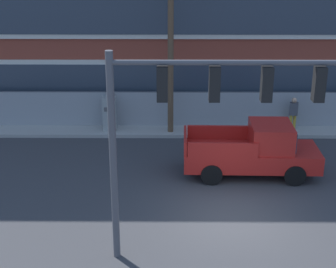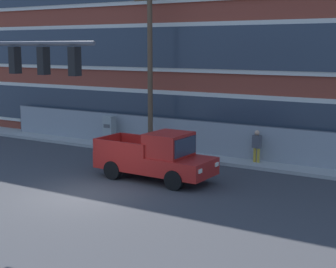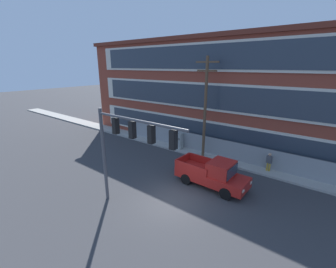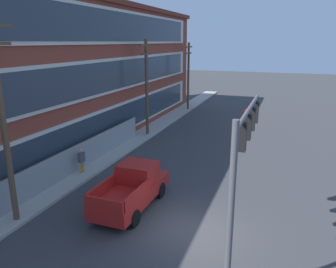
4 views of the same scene
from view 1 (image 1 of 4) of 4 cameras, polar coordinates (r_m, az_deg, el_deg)
ground_plane at (r=17.06m, az=7.13°, el=-9.42°), size 160.00×160.00×0.00m
sidewalk_building_side at (r=24.53m, az=5.01°, el=0.51°), size 80.00×1.92×0.16m
chain_link_fence at (r=24.57m, az=4.68°, el=2.67°), size 24.86×0.06×1.84m
traffic_signal_mast at (r=13.25m, az=2.86°, el=2.91°), size 6.18×0.43×5.96m
pickup_truck_red at (r=19.89m, az=9.54°, el=-1.90°), size 5.20×2.13×2.07m
utility_pole_near_corner at (r=22.74m, az=0.30°, el=11.70°), size 2.13×0.26×9.09m
electrical_cabinet at (r=24.06m, az=-6.50°, el=2.09°), size 0.60×0.48×1.78m
pedestrian_near_cabinet at (r=24.72m, az=13.72°, el=2.34°), size 0.44×0.32×1.69m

